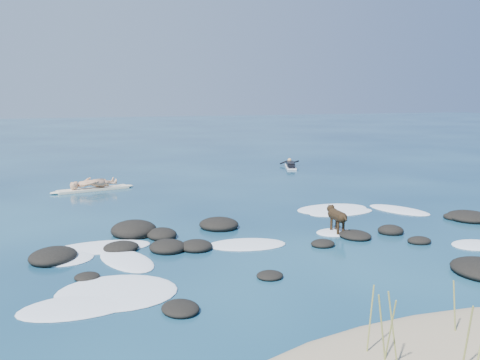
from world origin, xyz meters
name	(u,v)px	position (x,y,z in m)	size (l,w,h in m)	color
ground	(274,234)	(0.00, 0.00, 0.00)	(160.00, 160.00, 0.00)	#0A2642
reef_rocks	(312,239)	(0.58, -1.14, 0.09)	(13.82, 7.41, 0.52)	black
breaking_foam	(239,243)	(-1.25, -0.54, 0.01)	(12.66, 7.41, 0.12)	white
standing_surfer_rig	(92,172)	(-4.15, 8.78, 0.77)	(3.40, 1.19, 1.94)	#F6EAC4
paddling_surfer_rig	(290,165)	(6.31, 12.25, 0.14)	(1.40, 2.32, 0.41)	white
dog	(337,216)	(1.67, -0.52, 0.51)	(0.36, 1.21, 0.77)	black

